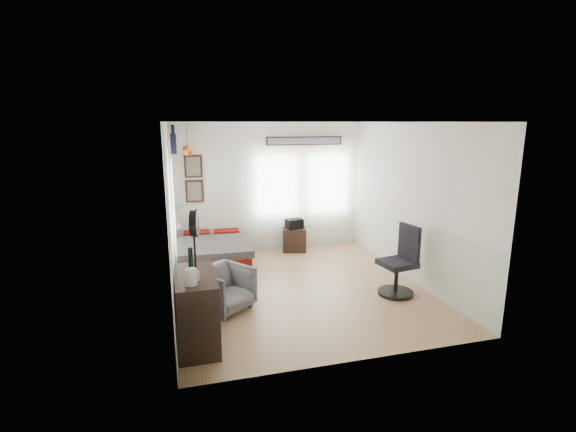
% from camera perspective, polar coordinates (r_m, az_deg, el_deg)
% --- Properties ---
extents(ground_plane, '(4.00, 4.50, 0.01)m').
position_cam_1_polar(ground_plane, '(7.05, 1.66, -9.85)').
color(ground_plane, '#9F7450').
extents(room_shell, '(4.02, 4.52, 2.71)m').
position_cam_1_polar(room_shell, '(6.75, 0.65, 3.45)').
color(room_shell, beige).
rests_on(room_shell, ground_plane).
extents(wall_decor, '(3.55, 1.32, 1.44)m').
position_cam_1_polar(wall_decor, '(8.25, -9.71, 8.36)').
color(wall_decor, '#392517').
rests_on(wall_decor, room_shell).
extents(bed, '(1.38, 1.86, 0.58)m').
position_cam_1_polar(bed, '(7.87, -10.13, -5.40)').
color(bed, black).
rests_on(bed, ground_plane).
extents(dresser, '(0.48, 1.00, 0.90)m').
position_cam_1_polar(dresser, '(5.35, -12.37, -12.43)').
color(dresser, black).
rests_on(dresser, ground_plane).
extents(armchair, '(0.97, 0.98, 0.64)m').
position_cam_1_polar(armchair, '(6.25, -8.63, -9.78)').
color(armchair, slate).
rests_on(armchair, ground_plane).
extents(nightstand, '(0.57, 0.50, 0.49)m').
position_cam_1_polar(nightstand, '(8.94, 0.86, -3.23)').
color(nightstand, black).
rests_on(nightstand, ground_plane).
extents(task_chair, '(0.57, 0.57, 1.13)m').
position_cam_1_polar(task_chair, '(6.90, 15.07, -6.70)').
color(task_chair, black).
rests_on(task_chair, ground_plane).
extents(kettle, '(0.16, 0.14, 0.19)m').
position_cam_1_polar(kettle, '(4.87, -13.12, -8.11)').
color(kettle, silver).
rests_on(kettle, dresser).
extents(bottle, '(0.06, 0.06, 0.25)m').
position_cam_1_polar(bottle, '(5.42, -13.19, -5.58)').
color(bottle, black).
rests_on(bottle, dresser).
extents(stand_fan, '(0.14, 0.33, 0.81)m').
position_cam_1_polar(stand_fan, '(4.99, -12.68, -1.13)').
color(stand_fan, black).
rests_on(stand_fan, dresser).
extents(black_bag, '(0.39, 0.29, 0.20)m').
position_cam_1_polar(black_bag, '(8.85, 0.86, -1.07)').
color(black_bag, black).
rests_on(black_bag, nightstand).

